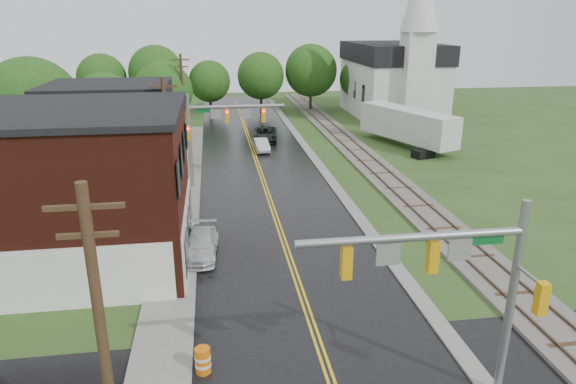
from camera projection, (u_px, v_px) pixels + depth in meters
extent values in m
cube|color=black|center=(261.00, 173.00, 43.44)|extent=(10.00, 90.00, 0.02)
cube|color=gray|center=(312.00, 156.00, 48.87)|extent=(0.80, 70.00, 0.12)
cube|color=gray|center=(184.00, 196.00, 37.89)|extent=(2.40, 50.00, 0.12)
cube|color=#48190F|center=(45.00, 192.00, 26.37)|extent=(14.00, 10.00, 8.00)
cube|color=silver|center=(188.00, 229.00, 28.15)|extent=(0.10, 9.50, 3.00)
cube|color=black|center=(33.00, 112.00, 25.03)|extent=(14.30, 10.30, 0.30)
cube|color=tan|center=(114.00, 153.00, 37.13)|extent=(8.00, 7.00, 6.40)
cube|color=#3F0F0C|center=(144.00, 139.00, 46.02)|extent=(7.00, 6.00, 4.40)
cube|color=silver|center=(391.00, 89.00, 68.50)|extent=(10.00, 16.00, 7.00)
cube|color=black|center=(394.00, 53.00, 66.98)|extent=(10.40, 16.40, 2.40)
cube|color=silver|center=(415.00, 81.00, 60.36)|extent=(3.20, 3.20, 11.00)
cube|color=#59544C|center=(359.00, 153.00, 49.47)|extent=(3.20, 80.00, 0.20)
cube|color=#4C3828|center=(352.00, 152.00, 49.33)|extent=(0.10, 80.00, 0.12)
cube|color=#4C3828|center=(366.00, 152.00, 49.53)|extent=(0.10, 80.00, 0.12)
cylinder|color=gray|center=(511.00, 303.00, 16.83)|extent=(0.28, 0.28, 7.20)
cylinder|color=gray|center=(412.00, 237.00, 15.49)|extent=(7.20, 0.26, 0.26)
cube|color=orange|center=(433.00, 257.00, 15.82)|extent=(0.32, 0.30, 1.05)
cube|color=orange|center=(346.00, 263.00, 15.44)|extent=(0.32, 0.30, 1.05)
cube|color=gray|center=(460.00, 249.00, 15.87)|extent=(0.75, 0.06, 0.75)
cube|color=gray|center=(388.00, 254.00, 15.55)|extent=(0.75, 0.06, 0.75)
cube|color=#0C5926|center=(482.00, 240.00, 15.89)|extent=(1.40, 0.04, 0.30)
cylinder|color=gray|center=(190.00, 142.00, 38.69)|extent=(0.28, 0.28, 7.20)
cylinder|color=gray|center=(236.00, 107.00, 38.35)|extent=(7.20, 0.26, 0.26)
cube|color=orange|center=(227.00, 116.00, 38.48)|extent=(0.32, 0.30, 1.05)
cube|color=orange|center=(263.00, 115.00, 38.86)|extent=(0.32, 0.30, 1.05)
cube|color=gray|center=(215.00, 114.00, 38.29)|extent=(0.75, 0.06, 0.75)
cube|color=gray|center=(246.00, 113.00, 38.61)|extent=(0.75, 0.06, 0.75)
cube|color=#0C5926|center=(206.00, 111.00, 38.11)|extent=(1.40, 0.04, 0.30)
sphere|color=#FF0C0C|center=(227.00, 112.00, 38.20)|extent=(0.20, 0.20, 0.20)
cylinder|color=#382616|center=(104.00, 352.00, 12.95)|extent=(0.28, 0.28, 9.00)
cube|color=#382616|center=(84.00, 207.00, 11.69)|extent=(1.80, 0.12, 0.12)
cube|color=#382616|center=(88.00, 235.00, 11.92)|extent=(1.40, 0.12, 0.12)
cylinder|color=#382616|center=(168.00, 147.00, 33.55)|extent=(0.28, 0.28, 9.00)
cube|color=#382616|center=(163.00, 86.00, 32.30)|extent=(1.80, 0.12, 0.12)
cube|color=#382616|center=(164.00, 98.00, 32.52)|extent=(1.40, 0.12, 0.12)
cylinder|color=#382616|center=(183.00, 98.00, 54.16)|extent=(0.28, 0.28, 9.00)
cube|color=#382616|center=(181.00, 60.00, 52.90)|extent=(1.80, 0.12, 0.12)
cube|color=#382616|center=(181.00, 67.00, 53.13)|extent=(1.40, 0.12, 0.12)
cylinder|color=black|center=(41.00, 156.00, 42.26)|extent=(0.36, 0.36, 3.42)
sphere|color=#1D3F12|center=(32.00, 105.00, 40.92)|extent=(7.60, 7.60, 7.60)
sphere|color=#1D3F12|center=(40.00, 114.00, 40.84)|extent=(5.32, 5.32, 5.32)
cylinder|color=black|center=(109.00, 137.00, 50.43)|extent=(0.36, 0.36, 2.70)
sphere|color=#1D3F12|center=(105.00, 104.00, 49.36)|extent=(6.00, 6.00, 6.00)
sphere|color=#1D3F12|center=(111.00, 110.00, 49.24)|extent=(4.20, 4.20, 4.20)
cylinder|color=black|center=(166.00, 123.00, 56.71)|extent=(0.36, 0.36, 2.88)
sphere|color=#1D3F12|center=(163.00, 91.00, 55.58)|extent=(6.40, 6.40, 6.40)
sphere|color=#1D3F12|center=(169.00, 97.00, 55.47)|extent=(4.48, 4.48, 4.48)
imported|color=black|center=(265.00, 134.00, 54.64)|extent=(3.00, 5.48, 1.46)
imported|color=silver|center=(261.00, 145.00, 50.58)|extent=(1.55, 3.79, 1.22)
imported|color=silver|center=(200.00, 245.00, 28.24)|extent=(2.16, 4.62, 1.31)
cube|color=black|center=(423.00, 153.00, 48.22)|extent=(2.26, 1.81, 0.80)
cylinder|color=gray|center=(396.00, 136.00, 55.28)|extent=(0.16, 0.16, 0.80)
cube|color=silver|center=(407.00, 124.00, 51.84)|extent=(6.71, 12.22, 3.02)
cylinder|color=orange|center=(203.00, 361.00, 18.89)|extent=(0.73, 0.73, 1.03)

